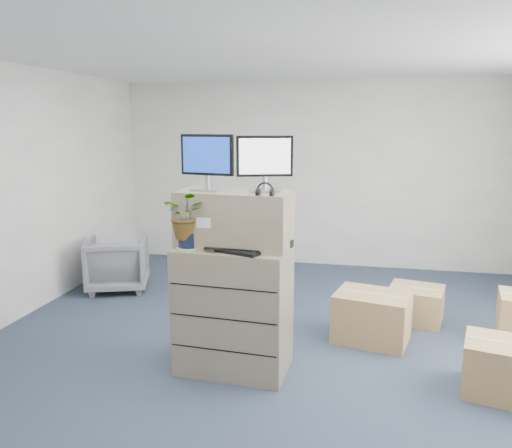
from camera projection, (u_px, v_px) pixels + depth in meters
The scene contains 16 objects.
ground at pixel (275, 366), 4.50m from camera, with size 7.00×7.00×0.00m, color #243041.
wall_back at pixel (315, 174), 7.60m from camera, with size 6.00×0.02×2.80m, color #B5B2AC.
filing_cabinet_lower at pixel (234, 309), 4.35m from camera, with size 0.95×0.58×1.11m, color gray.
filing_cabinet_upper at pixel (235, 219), 4.25m from camera, with size 0.95×0.48×0.48m, color gray.
monitor_left at pixel (207, 159), 4.18m from camera, with size 0.48×0.22×0.47m.
monitor_right at pixel (265, 161), 4.11m from camera, with size 0.46×0.25×0.46m.
headphones at pixel (265, 191), 3.94m from camera, with size 0.14×0.14×0.02m, color black.
keyboard at pixel (233, 249), 4.12m from camera, with size 0.53×0.22×0.03m, color black.
mouse at pixel (266, 251), 4.05m from camera, with size 0.11×0.07×0.04m, color silver.
water_bottle at pixel (242, 230), 4.28m from camera, with size 0.08×0.08×0.28m, color gray.
phone_dock at pixel (226, 241), 4.27m from camera, with size 0.07×0.06×0.15m.
external_drive at pixel (278, 244), 4.24m from camera, with size 0.22×0.16×0.06m, color black.
tissue_box at pixel (275, 235), 4.19m from camera, with size 0.25×0.13×0.09m, color #3971C4.
potted_plant at pixel (188, 222), 4.16m from camera, with size 0.47×0.50×0.40m.
office_chair at pixel (118, 261), 6.55m from camera, with size 0.75×0.70×0.77m, color slate.
cardboard_boxes at pixel (454, 325), 4.81m from camera, with size 2.39×2.12×0.52m.
Camera 1 is at (0.71, -4.11, 2.13)m, focal length 35.00 mm.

